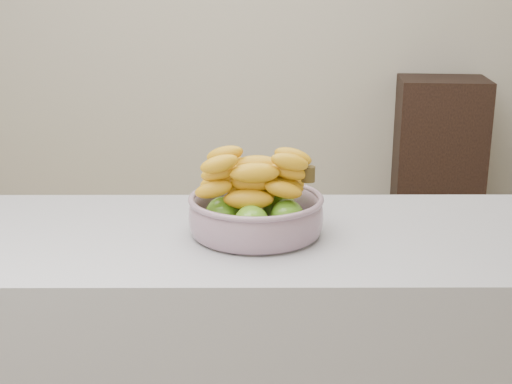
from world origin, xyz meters
TOP-DOWN VIEW (x-y plane):
  - cabinet at (1.38, 1.78)m, footprint 0.54×0.45m
  - fruit_bowl at (0.29, -0.76)m, footprint 0.31×0.31m

SIDE VIEW (x-z plane):
  - cabinet at x=1.38m, z-range 0.00..0.90m
  - fruit_bowl at x=0.29m, z-range 0.87..1.05m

